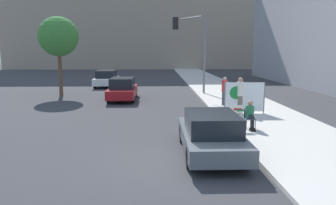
# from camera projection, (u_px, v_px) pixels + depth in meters

# --- Properties ---
(ground_plane) EXTENTS (160.00, 160.00, 0.00)m
(ground_plane) POSITION_uv_depth(u_px,v_px,m) (186.00, 160.00, 10.02)
(ground_plane) COLOR #38383A
(sidewalk_curb) EXTENTS (4.44, 90.00, 0.13)m
(sidewalk_curb) POSITION_uv_depth(u_px,v_px,m) (225.00, 94.00, 24.96)
(sidewalk_curb) COLOR beige
(sidewalk_curb) RESTS_ON ground_plane
(building_backdrop_far) EXTENTS (52.00, 12.00, 25.28)m
(building_backdrop_far) POSITION_uv_depth(u_px,v_px,m) (151.00, 1.00, 61.83)
(building_backdrop_far) COLOR gray
(building_backdrop_far) RESTS_ON ground_plane
(seated_protester) EXTENTS (0.94, 0.77, 1.17)m
(seated_protester) POSITION_uv_depth(u_px,v_px,m) (250.00, 114.00, 13.39)
(seated_protester) COLOR #474C56
(seated_protester) RESTS_ON sidewalk_curb
(jogger_on_sidewalk) EXTENTS (0.34, 0.34, 1.85)m
(jogger_on_sidewalk) POSITION_uv_depth(u_px,v_px,m) (240.00, 95.00, 16.68)
(jogger_on_sidewalk) COLOR #756651
(jogger_on_sidewalk) RESTS_ON sidewalk_curb
(pedestrian_behind) EXTENTS (0.34, 0.34, 1.68)m
(pedestrian_behind) POSITION_uv_depth(u_px,v_px,m) (224.00, 91.00, 19.18)
(pedestrian_behind) COLOR #424247
(pedestrian_behind) RESTS_ON sidewalk_curb
(protest_banner) EXTENTS (2.08, 0.06, 1.59)m
(protest_banner) POSITION_uv_depth(u_px,v_px,m) (244.00, 97.00, 16.65)
(protest_banner) COLOR slate
(protest_banner) RESTS_ON sidewalk_curb
(traffic_light_pole) EXTENTS (2.52, 2.29, 5.78)m
(traffic_light_pole) POSITION_uv_depth(u_px,v_px,m) (194.00, 41.00, 23.73)
(traffic_light_pole) COLOR slate
(traffic_light_pole) RESTS_ON sidewalk_curb
(parked_car_curbside) EXTENTS (1.80, 4.39, 1.37)m
(parked_car_curbside) POSITION_uv_depth(u_px,v_px,m) (211.00, 133.00, 10.47)
(parked_car_curbside) COLOR #565B60
(parked_car_curbside) RESTS_ON ground_plane
(car_on_road_nearest) EXTENTS (1.74, 4.48, 1.52)m
(car_on_road_nearest) POSITION_uv_depth(u_px,v_px,m) (123.00, 89.00, 22.02)
(car_on_road_nearest) COLOR maroon
(car_on_road_nearest) RESTS_ON ground_plane
(car_on_road_midblock) EXTENTS (1.89, 4.36, 1.53)m
(car_on_road_midblock) POSITION_uv_depth(u_px,v_px,m) (107.00, 79.00, 30.04)
(car_on_road_midblock) COLOR silver
(car_on_road_midblock) RESTS_ON ground_plane
(street_tree_near_curb) EXTENTS (2.87, 2.87, 5.76)m
(street_tree_near_curb) POSITION_uv_depth(u_px,v_px,m) (58.00, 37.00, 23.73)
(street_tree_near_curb) COLOR brown
(street_tree_near_curb) RESTS_ON ground_plane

